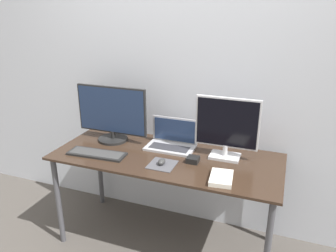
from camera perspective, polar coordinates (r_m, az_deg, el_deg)
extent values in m
cube|color=silver|center=(2.63, 2.93, 8.14)|extent=(7.00, 0.05, 2.50)
cube|color=#332319|center=(2.42, -0.33, -5.37)|extent=(1.67, 0.70, 0.02)
cylinder|color=#47474C|center=(2.74, -18.55, -12.34)|extent=(0.04, 0.04, 0.75)
cylinder|color=#47474C|center=(2.25, 16.86, -20.24)|extent=(0.04, 0.04, 0.75)
cylinder|color=#47474C|center=(3.16, -11.79, -7.12)|extent=(0.04, 0.04, 0.75)
cylinder|color=#47474C|center=(2.74, 17.94, -12.30)|extent=(0.04, 0.04, 0.75)
cylinder|color=black|center=(2.72, -9.53, -2.25)|extent=(0.24, 0.24, 0.02)
cylinder|color=black|center=(2.71, -9.58, -1.46)|extent=(0.04, 0.04, 0.06)
cube|color=black|center=(2.64, -9.79, 2.78)|extent=(0.60, 0.02, 0.38)
cube|color=#1E2D4C|center=(2.63, -9.93, 2.70)|extent=(0.57, 0.01, 0.36)
cube|color=silver|center=(2.42, 9.86, -5.21)|extent=(0.21, 0.15, 0.02)
cylinder|color=silver|center=(2.40, 9.93, -4.15)|extent=(0.04, 0.04, 0.08)
cube|color=silver|center=(2.33, 10.26, 0.57)|extent=(0.45, 0.02, 0.36)
cube|color=black|center=(2.32, 10.19, 0.47)|extent=(0.43, 0.01, 0.34)
cube|color=#ADADB2|center=(2.52, 0.35, -3.84)|extent=(0.37, 0.21, 0.02)
cube|color=#2D2D33|center=(2.50, 0.23, -3.75)|extent=(0.30, 0.11, 0.00)
cube|color=#ADADB2|center=(2.57, 1.20, -0.68)|extent=(0.37, 0.01, 0.20)
cube|color=#1E2D4C|center=(2.57, 1.12, -0.75)|extent=(0.33, 0.00, 0.18)
cube|color=black|center=(2.48, -12.29, -4.75)|extent=(0.44, 0.17, 0.02)
cube|color=#383838|center=(2.48, -12.31, -4.56)|extent=(0.41, 0.14, 0.00)
cube|color=#47474C|center=(2.28, -1.01, -6.73)|extent=(0.18, 0.19, 0.00)
ellipsoid|color=#333333|center=(2.28, -1.11, -6.23)|extent=(0.05, 0.08, 0.04)
cube|color=silver|center=(2.12, 9.26, -8.92)|extent=(0.16, 0.22, 0.03)
cube|color=white|center=(2.12, 9.26, -8.92)|extent=(0.16, 0.21, 0.02)
cube|color=black|center=(2.32, 4.37, -5.86)|extent=(0.08, 0.08, 0.04)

